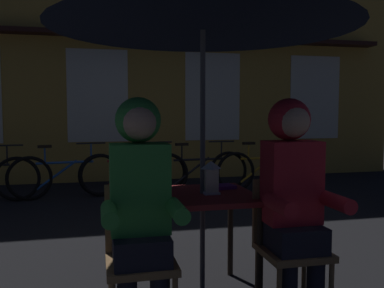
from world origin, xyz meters
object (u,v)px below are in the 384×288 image
(lantern, at_px, (211,177))
(bicycle_second, at_px, (65,175))
(chair_left, at_px, (140,250))
(cafe_table, at_px, (203,208))
(bicycle_fourth, at_px, (199,172))
(person_right_hooded, at_px, (293,186))
(bicycle_third, at_px, (134,173))
(patio_umbrella, at_px, (203,2))
(bicycle_fifth, at_px, (264,170))
(person_left_hooded, at_px, (140,193))
(book, at_px, (221,187))
(chair_right, at_px, (288,239))

(lantern, height_order, bicycle_second, lantern)
(lantern, relative_size, chair_left, 0.27)
(cafe_table, relative_size, bicycle_fourth, 0.44)
(lantern, relative_size, person_right_hooded, 0.17)
(cafe_table, height_order, bicycle_second, bicycle_second)
(bicycle_third, height_order, bicycle_fourth, same)
(patio_umbrella, xyz_separation_m, person_right_hooded, (0.48, -0.43, -1.21))
(bicycle_fourth, xyz_separation_m, bicycle_fifth, (1.11, -0.05, 0.00))
(person_left_hooded, xyz_separation_m, bicycle_fifth, (2.45, 4.02, -0.50))
(person_left_hooded, height_order, bicycle_fifth, person_left_hooded)
(bicycle_second, bearing_deg, person_right_hooded, -67.75)
(patio_umbrella, relative_size, book, 11.55)
(chair_right, height_order, person_right_hooded, person_right_hooded)
(lantern, height_order, chair_right, lantern)
(lantern, height_order, chair_left, lantern)
(person_left_hooded, bearing_deg, chair_right, 3.39)
(person_left_hooded, bearing_deg, bicycle_third, 85.72)
(bicycle_fifth, bearing_deg, patio_umbrella, -118.71)
(bicycle_fifth, bearing_deg, book, -117.47)
(book, bearing_deg, chair_left, -151.46)
(chair_right, xyz_separation_m, person_left_hooded, (-0.96, -0.06, 0.36))
(chair_left, bearing_deg, chair_right, 0.00)
(bicycle_third, bearing_deg, bicycle_fourth, -5.10)
(patio_umbrella, height_order, book, patio_umbrella)
(bicycle_third, distance_m, bicycle_fifth, 2.14)
(lantern, xyz_separation_m, chair_right, (0.43, -0.34, -0.37))
(person_left_hooded, bearing_deg, patio_umbrella, 41.57)
(chair_left, distance_m, book, 0.88)
(chair_right, xyz_separation_m, person_right_hooded, (0.00, -0.06, 0.36))
(person_left_hooded, relative_size, book, 7.00)
(lantern, height_order, person_left_hooded, person_left_hooded)
(chair_right, height_order, bicycle_third, chair_right)
(cafe_table, relative_size, chair_left, 0.85)
(patio_umbrella, distance_m, bicycle_fourth, 4.11)
(bicycle_fourth, bearing_deg, book, -101.06)
(chair_left, xyz_separation_m, bicycle_second, (-0.73, 4.07, -0.14))
(patio_umbrella, height_order, person_left_hooded, patio_umbrella)
(lantern, relative_size, book, 1.16)
(person_right_hooded, height_order, bicycle_fourth, person_right_hooded)
(bicycle_second, xyz_separation_m, bicycle_fifth, (3.18, -0.11, 0.00))
(person_left_hooded, distance_m, bicycle_fifth, 4.73)
(cafe_table, bearing_deg, person_left_hooded, -138.43)
(bicycle_fifth, xyz_separation_m, book, (-1.79, -3.44, 0.41))
(lantern, relative_size, person_left_hooded, 0.17)
(bicycle_second, relative_size, bicycle_fifth, 1.00)
(patio_umbrella, distance_m, book, 1.33)
(lantern, distance_m, bicycle_third, 3.80)
(bicycle_second, bearing_deg, lantern, -71.31)
(lantern, distance_m, person_right_hooded, 0.59)
(bicycle_third, bearing_deg, person_left_hooded, -94.28)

